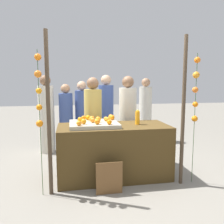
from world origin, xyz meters
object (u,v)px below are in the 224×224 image
(vendor_left, at_px, (93,124))
(juice_bottle, at_px, (137,118))
(orange_1, at_px, (79,123))
(chalkboard_sign, at_px, (109,178))
(vendor_right, at_px, (128,122))
(orange_0, at_px, (108,119))
(stall_counter, at_px, (114,151))

(vendor_left, bearing_deg, juice_bottle, -43.47)
(orange_1, relative_size, chalkboard_sign, 0.16)
(juice_bottle, xyz_separation_m, vendor_right, (0.00, 0.68, -0.20))
(orange_0, height_order, chalkboard_sign, orange_0)
(orange_1, bearing_deg, chalkboard_sign, -40.53)
(orange_0, distance_m, orange_1, 0.54)
(juice_bottle, height_order, vendor_left, vendor_left)
(stall_counter, height_order, vendor_right, vendor_right)
(orange_1, xyz_separation_m, vendor_left, (0.30, 0.91, -0.19))
(vendor_right, bearing_deg, vendor_left, -177.09)
(orange_0, distance_m, chalkboard_sign, 0.96)
(chalkboard_sign, distance_m, vendor_right, 1.51)
(stall_counter, relative_size, chalkboard_sign, 3.81)
(juice_bottle, bearing_deg, vendor_left, 136.53)
(stall_counter, bearing_deg, orange_0, 171.07)
(orange_0, bearing_deg, chalkboard_sign, -97.38)
(juice_bottle, relative_size, chalkboard_sign, 0.51)
(vendor_left, bearing_deg, orange_0, -74.69)
(juice_bottle, bearing_deg, vendor_right, 89.74)
(juice_bottle, bearing_deg, chalkboard_sign, -133.74)
(orange_1, relative_size, juice_bottle, 0.32)
(juice_bottle, xyz_separation_m, vendor_left, (-0.68, 0.64, -0.21))
(juice_bottle, xyz_separation_m, chalkboard_sign, (-0.58, -0.60, -0.75))
(juice_bottle, bearing_deg, orange_1, -164.62)
(vendor_left, xyz_separation_m, vendor_right, (0.68, 0.03, 0.01))
(orange_0, bearing_deg, juice_bottle, 0.20)
(vendor_right, bearing_deg, orange_1, -135.97)
(chalkboard_sign, distance_m, vendor_left, 1.36)
(orange_0, xyz_separation_m, juice_bottle, (0.50, 0.00, 0.02))
(vendor_left, bearing_deg, orange_1, -108.06)
(orange_1, bearing_deg, orange_0, 29.37)
(orange_1, distance_m, juice_bottle, 1.01)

